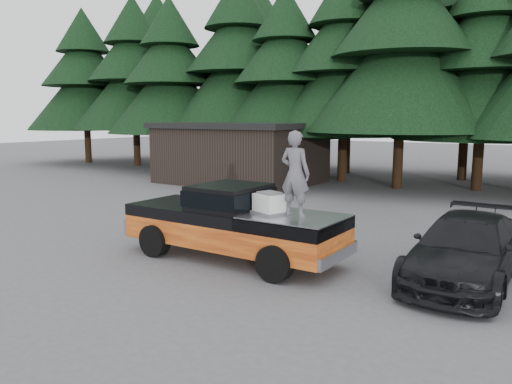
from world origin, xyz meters
The scene contains 8 objects.
ground centered at (0.00, 0.00, 0.00)m, with size 120.00×120.00×0.00m, color #515153.
pickup_truck centered at (-0.40, -0.41, 0.67)m, with size 6.00×2.04×1.33m, color orange, non-canonical shape.
truck_cab centered at (-0.50, -0.41, 1.62)m, with size 1.66×1.90×0.59m, color black.
air_compressor centered at (0.77, -0.52, 1.56)m, with size 0.67×0.55×0.46m, color silver.
man_on_bed centered at (1.41, -0.43, 2.33)m, with size 0.73×0.48×2.00m, color #56555D.
parked_car centered at (4.94, 1.04, 0.73)m, with size 2.04×5.01×1.45m, color black.
utility_building centered at (-9.00, 12.00, 1.67)m, with size 8.40×6.40×3.30m.
treeline centered at (0.42, 17.20, 7.72)m, with size 60.15×16.05×17.50m.
Camera 1 is at (7.03, -10.48, 3.65)m, focal length 35.00 mm.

